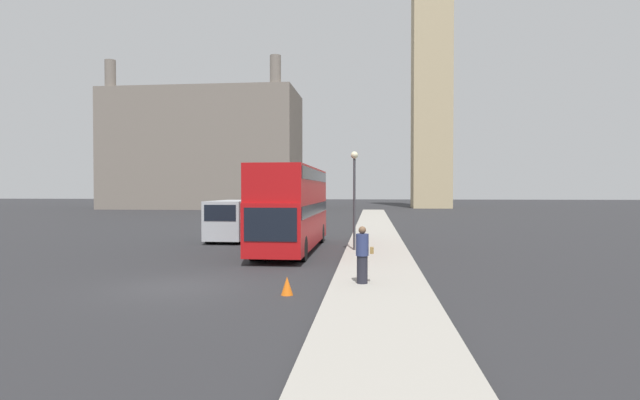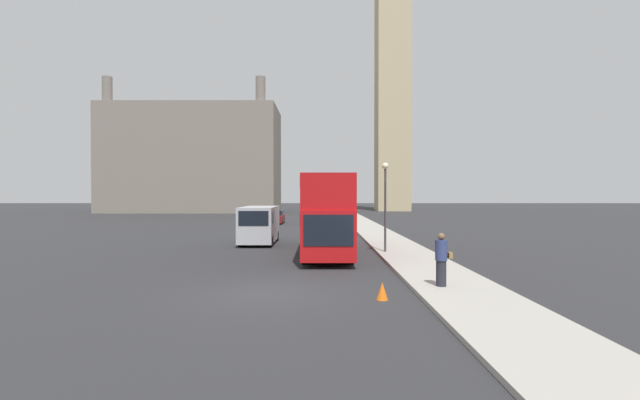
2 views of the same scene
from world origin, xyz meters
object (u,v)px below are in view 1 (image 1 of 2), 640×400
street_lamp (354,184)px  red_double_decker_bus (292,204)px  white_van (232,219)px  clock_tower (432,0)px  pedestrian (362,255)px  parked_sedan (278,214)px

street_lamp → red_double_decker_bus: bearing=168.7°
white_van → clock_tower: bearing=72.2°
clock_tower → pedestrian: clock_tower is taller
pedestrian → street_lamp: (-0.57, 8.82, 2.36)m
clock_tower → red_double_decker_bus: clock_tower is taller
red_double_decker_bus → pedestrian: (3.77, -9.46, -1.32)m
red_double_decker_bus → pedestrian: size_ratio=6.14×
red_double_decker_bus → parked_sedan: size_ratio=2.47×
clock_tower → white_van: bearing=-107.8°
white_van → parked_sedan: (-0.99, 19.81, -0.64)m
clock_tower → red_double_decker_bus: size_ratio=6.28×
red_double_decker_bus → pedestrian: red_double_decker_bus is taller
clock_tower → street_lamp: bearing=-99.9°
red_double_decker_bus → white_van: red_double_decker_bus is taller
clock_tower → street_lamp: (-11.05, -63.17, -32.34)m
red_double_decker_bus → white_van: bearing=135.0°
red_double_decker_bus → parked_sedan: bearing=102.6°
clock_tower → street_lamp: 71.83m
clock_tower → white_van: size_ratio=13.43×
street_lamp → pedestrian: bearing=-86.3°
red_double_decker_bus → parked_sedan: (-5.39, 24.21, -1.70)m
pedestrian → red_double_decker_bus: bearing=111.7°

